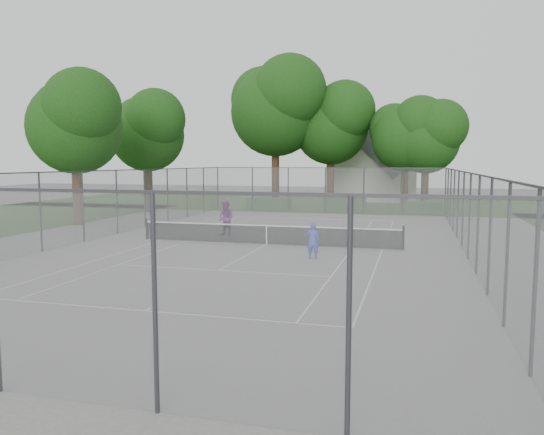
% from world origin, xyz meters
% --- Properties ---
extents(ground, '(120.00, 120.00, 0.00)m').
position_xyz_m(ground, '(0.00, 0.00, 0.00)').
color(ground, slate).
rests_on(ground, ground).
extents(grass_far, '(60.00, 20.00, 0.00)m').
position_xyz_m(grass_far, '(0.00, 26.00, 0.00)').
color(grass_far, '#234614').
rests_on(grass_far, ground).
extents(court_markings, '(11.03, 23.83, 0.01)m').
position_xyz_m(court_markings, '(0.00, 0.00, 0.01)').
color(court_markings, silver).
rests_on(court_markings, ground).
extents(tennis_net, '(12.87, 0.10, 1.10)m').
position_xyz_m(tennis_net, '(0.00, 0.00, 0.51)').
color(tennis_net, black).
rests_on(tennis_net, ground).
extents(perimeter_fence, '(18.08, 34.08, 3.52)m').
position_xyz_m(perimeter_fence, '(0.00, 0.00, 1.81)').
color(perimeter_fence, '#38383D').
rests_on(perimeter_fence, ground).
extents(tree_far_left, '(9.23, 8.43, 13.27)m').
position_xyz_m(tree_far_left, '(-5.38, 22.38, 9.13)').
color(tree_far_left, '#3C2316').
rests_on(tree_far_left, ground).
extents(tree_far_midleft, '(7.71, 7.04, 11.08)m').
position_xyz_m(tree_far_midleft, '(-0.56, 23.76, 7.62)').
color(tree_far_midleft, '#3C2316').
rests_on(tree_far_midleft, ground).
extents(tree_far_midright, '(6.50, 5.93, 9.34)m').
position_xyz_m(tree_far_midright, '(6.02, 21.80, 6.42)').
color(tree_far_midright, '#3C2316').
rests_on(tree_far_midright, ground).
extents(tree_far_right, '(6.22, 5.68, 8.94)m').
position_xyz_m(tree_far_right, '(7.66, 21.29, 6.14)').
color(tree_far_right, '#3C2316').
rests_on(tree_far_right, ground).
extents(tree_side_back, '(6.64, 6.06, 9.54)m').
position_xyz_m(tree_side_back, '(-13.55, 13.74, 6.55)').
color(tree_side_back, '#3C2316').
rests_on(tree_side_back, ground).
extents(tree_side_front, '(6.65, 6.07, 9.55)m').
position_xyz_m(tree_side_front, '(-13.59, 4.57, 6.56)').
color(tree_side_front, '#3C2316').
rests_on(tree_side_front, ground).
extents(hedge_left, '(3.69, 1.11, 0.92)m').
position_xyz_m(hedge_left, '(-4.99, 18.48, 0.46)').
color(hedge_left, '#184416').
rests_on(hedge_left, ground).
extents(hedge_mid, '(3.41, 0.98, 1.07)m').
position_xyz_m(hedge_mid, '(1.32, 18.67, 0.54)').
color(hedge_mid, '#184416').
rests_on(hedge_mid, ground).
extents(hedge_right, '(2.92, 1.07, 0.88)m').
position_xyz_m(hedge_right, '(7.42, 18.22, 0.44)').
color(hedge_right, '#184416').
rests_on(hedge_right, ground).
extents(house, '(8.71, 6.75, 10.84)m').
position_xyz_m(house, '(2.59, 31.43, 4.36)').
color(house, beige).
rests_on(house, ground).
extents(girl_player, '(0.56, 0.38, 1.49)m').
position_xyz_m(girl_player, '(2.85, -3.12, 0.75)').
color(girl_player, blue).
rests_on(girl_player, ground).
extents(woman_player, '(1.11, 0.99, 1.89)m').
position_xyz_m(woman_player, '(-2.89, 2.24, 0.95)').
color(woman_player, '#65236A').
rests_on(woman_player, ground).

